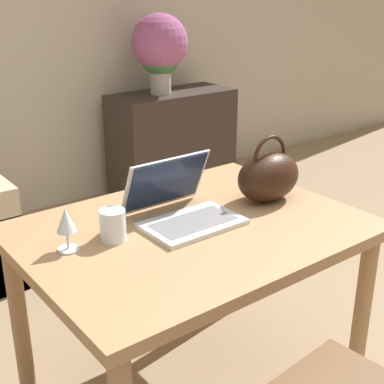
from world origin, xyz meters
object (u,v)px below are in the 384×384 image
at_px(laptop, 180,204).
at_px(wine_glass, 66,223).
at_px(handbag, 269,176).
at_px(flower_vase, 160,48).
at_px(drinking_glass, 113,225).

bearing_deg(laptop, wine_glass, 177.33).
bearing_deg(wine_glass, handbag, -5.83).
relative_size(wine_glass, flower_vase, 0.25).
relative_size(handbag, flower_vase, 0.49).
distance_m(wine_glass, flower_vase, 2.30).
relative_size(drinking_glass, flower_vase, 0.19).
bearing_deg(drinking_glass, flower_vase, 51.66).
xyz_separation_m(laptop, wine_glass, (-0.41, 0.02, 0.03)).
bearing_deg(laptop, handbag, -9.33).
height_order(handbag, flower_vase, flower_vase).
distance_m(laptop, drinking_glass, 0.26).
bearing_deg(flower_vase, drinking_glass, -128.34).
bearing_deg(drinking_glass, laptop, 1.03).
distance_m(handbag, flower_vase, 1.96).
bearing_deg(handbag, laptop, 170.67).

